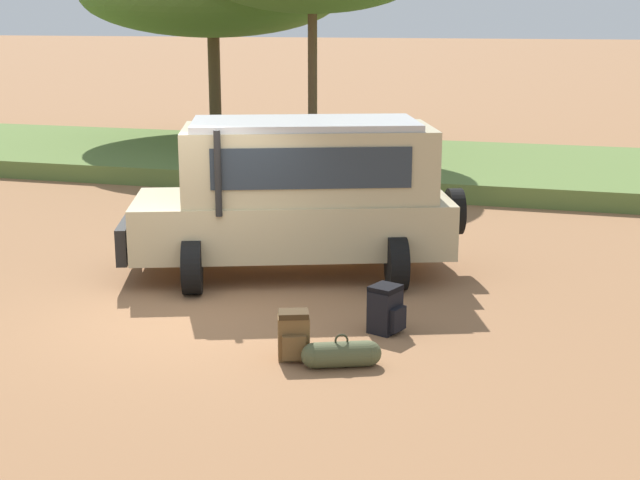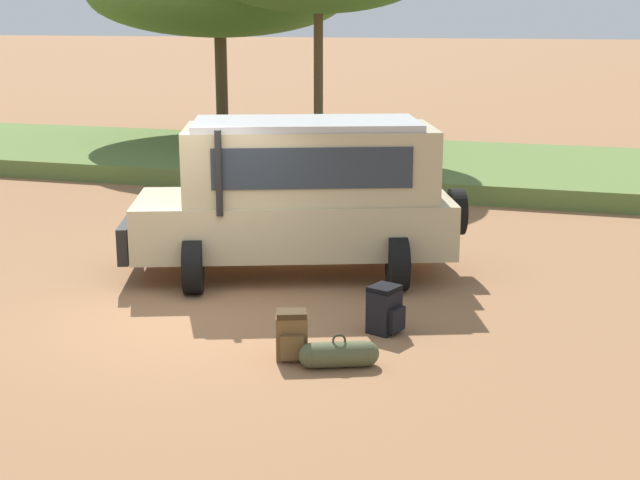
{
  "view_description": "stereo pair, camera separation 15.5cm",
  "coord_description": "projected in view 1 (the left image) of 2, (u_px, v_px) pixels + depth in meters",
  "views": [
    {
      "loc": [
        4.83,
        -10.65,
        3.98
      ],
      "look_at": [
        1.49,
        0.72,
        1.0
      ],
      "focal_mm": 50.0,
      "sensor_mm": 36.0,
      "label": 1
    },
    {
      "loc": [
        4.98,
        -10.61,
        3.98
      ],
      "look_at": [
        1.49,
        0.72,
        1.0
      ],
      "focal_mm": 50.0,
      "sensor_mm": 36.0,
      "label": 2
    }
  ],
  "objects": [
    {
      "name": "ground_plane",
      "position": [
        201.0,
        315.0,
        12.21
      ],
      "size": [
        320.0,
        320.0,
        0.0
      ],
      "primitive_type": "plane",
      "color": "#936642"
    },
    {
      "name": "grass_bank",
      "position": [
        386.0,
        165.0,
        23.27
      ],
      "size": [
        120.0,
        7.0,
        0.44
      ],
      "color": "#5B7538",
      "rests_on": "ground_plane"
    },
    {
      "name": "backpack_beside_front_wheel",
      "position": [
        386.0,
        309.0,
        11.5
      ],
      "size": [
        0.49,
        0.47,
        0.62
      ],
      "color": "black",
      "rests_on": "ground_plane"
    },
    {
      "name": "backpack_cluster_center",
      "position": [
        294.0,
        336.0,
        10.59
      ],
      "size": [
        0.44,
        0.43,
        0.6
      ],
      "color": "brown",
      "rests_on": "ground_plane"
    },
    {
      "name": "duffel_bag_low_black_case",
      "position": [
        341.0,
        354.0,
        10.39
      ],
      "size": [
        0.9,
        0.55,
        0.41
      ],
      "color": "#4C5133",
      "rests_on": "ground_plane"
    },
    {
      "name": "safari_vehicle",
      "position": [
        299.0,
        193.0,
        13.92
      ],
      "size": [
        5.42,
        3.73,
        2.44
      ],
      "color": "tan",
      "rests_on": "ground_plane"
    }
  ]
}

